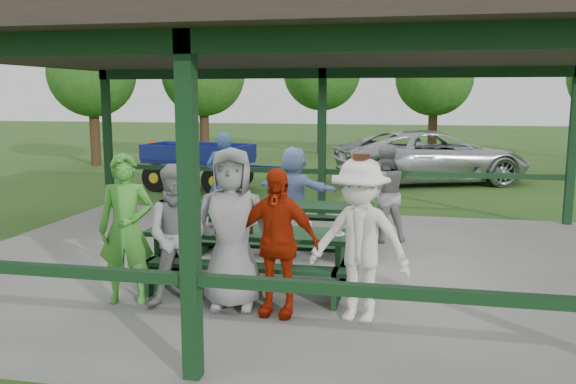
% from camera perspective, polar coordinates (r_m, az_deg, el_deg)
% --- Properties ---
extents(ground, '(90.00, 90.00, 0.00)m').
position_cam_1_polar(ground, '(9.17, -0.43, -7.22)').
color(ground, '#2C531A').
rests_on(ground, ground).
extents(concrete_slab, '(10.00, 8.00, 0.10)m').
position_cam_1_polar(concrete_slab, '(9.15, -0.43, -6.92)').
color(concrete_slab, slate).
rests_on(concrete_slab, ground).
extents(pavilion_structure, '(10.60, 8.60, 3.24)m').
position_cam_1_polar(pavilion_structure, '(8.81, -0.45, 12.95)').
color(pavilion_structure, black).
rests_on(pavilion_structure, concrete_slab).
extents(picnic_table_near, '(2.68, 1.39, 0.75)m').
position_cam_1_polar(picnic_table_near, '(7.92, -3.43, -5.52)').
color(picnic_table_near, black).
rests_on(picnic_table_near, concrete_slab).
extents(picnic_table_far, '(2.78, 1.39, 0.75)m').
position_cam_1_polar(picnic_table_far, '(9.81, -0.26, -2.63)').
color(picnic_table_far, black).
rests_on(picnic_table_far, concrete_slab).
extents(table_setting, '(2.29, 0.45, 0.10)m').
position_cam_1_polar(table_setting, '(7.88, -3.81, -3.33)').
color(table_setting, white).
rests_on(table_setting, picnic_table_near).
extents(contestant_green, '(0.74, 0.58, 1.79)m').
position_cam_1_polar(contestant_green, '(7.49, -14.90, -3.37)').
color(contestant_green, green).
rests_on(contestant_green, concrete_slab).
extents(contestant_grey_left, '(0.98, 0.86, 1.70)m').
position_cam_1_polar(contestant_grey_left, '(7.18, -10.05, -4.14)').
color(contestant_grey_left, gray).
rests_on(contestant_grey_left, concrete_slab).
extents(contestant_grey_mid, '(1.00, 0.74, 1.89)m').
position_cam_1_polar(contestant_grey_mid, '(7.07, -5.29, -3.46)').
color(contestant_grey_mid, gray).
rests_on(contestant_grey_mid, concrete_slab).
extents(contestant_red, '(1.02, 0.51, 1.68)m').
position_cam_1_polar(contestant_red, '(6.86, -1.11, -4.71)').
color(contestant_red, '#A31F07').
rests_on(contestant_red, concrete_slab).
extents(contestant_white_fedora, '(1.30, 0.96, 1.86)m').
position_cam_1_polar(contestant_white_fedora, '(6.70, 6.72, -4.52)').
color(contestant_white_fedora, white).
rests_on(contestant_white_fedora, concrete_slab).
extents(spectator_lblue, '(1.55, 0.84, 1.59)m').
position_cam_1_polar(spectator_lblue, '(10.64, 0.57, 0.03)').
color(spectator_lblue, '#97B1EA').
rests_on(spectator_lblue, concrete_slab).
extents(spectator_blue, '(0.73, 0.57, 1.79)m').
position_cam_1_polar(spectator_blue, '(11.53, -6.02, 1.18)').
color(spectator_blue, '#395795').
rests_on(spectator_blue, concrete_slab).
extents(spectator_grey, '(0.98, 0.88, 1.66)m').
position_cam_1_polar(spectator_grey, '(10.41, 8.94, -0.12)').
color(spectator_grey, '#959497').
rests_on(spectator_grey, concrete_slab).
extents(pickup_truck, '(6.13, 4.43, 1.55)m').
position_cam_1_polar(pickup_truck, '(18.34, 13.35, 3.23)').
color(pickup_truck, silver).
rests_on(pickup_truck, ground).
extents(farm_trailer, '(3.88, 2.05, 1.34)m').
position_cam_1_polar(farm_trailer, '(16.81, -8.35, 2.49)').
color(farm_trailer, navy).
rests_on(farm_trailer, ground).
extents(tree_far_left, '(3.13, 3.13, 4.89)m').
position_cam_1_polar(tree_far_left, '(23.52, -7.94, 10.79)').
color(tree_far_left, '#332314').
rests_on(tree_far_left, ground).
extents(tree_left, '(3.34, 3.34, 5.22)m').
position_cam_1_polar(tree_left, '(26.84, 3.19, 11.13)').
color(tree_left, '#332314').
rests_on(tree_left, ground).
extents(tree_mid, '(3.06, 3.06, 4.78)m').
position_cam_1_polar(tree_mid, '(25.19, 13.54, 10.35)').
color(tree_mid, '#332314').
rests_on(tree_mid, ground).
extents(tree_edge_left, '(3.14, 3.14, 4.90)m').
position_cam_1_polar(tree_edge_left, '(23.41, -17.87, 10.49)').
color(tree_edge_left, '#332314').
rests_on(tree_edge_left, ground).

